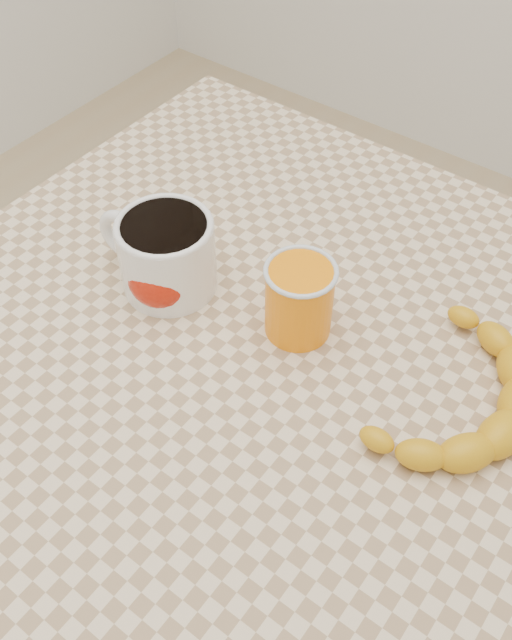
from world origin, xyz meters
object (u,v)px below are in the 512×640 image
Objects in this scene: apple at (161,276)px; table at (256,378)px; orange_juice_glass at (299,299)px; banana at (457,394)px; coffee_mug at (165,251)px.

table is at bearing 10.76° from apple.
table is 8.14× the size of apple.
banana is at bearing 2.51° from orange_juice_glass.
orange_juice_glass reaches higher than banana.
table is at bearing 0.39° from coffee_mug.
banana is (0.22, 0.04, 0.11)m from table.
apple is (-0.12, -0.02, 0.12)m from table.
table is 0.19m from coffee_mug.
apple is (-0.15, -0.06, -0.01)m from orange_juice_glass.
coffee_mug is 0.03m from apple.
coffee_mug is at bearing -164.36° from banana.
orange_juice_glass reaches higher than table.
apple is at bearing -61.27° from coffee_mug.
table is 0.25m from banana.
banana is (0.19, 0.01, -0.03)m from orange_juice_glass.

